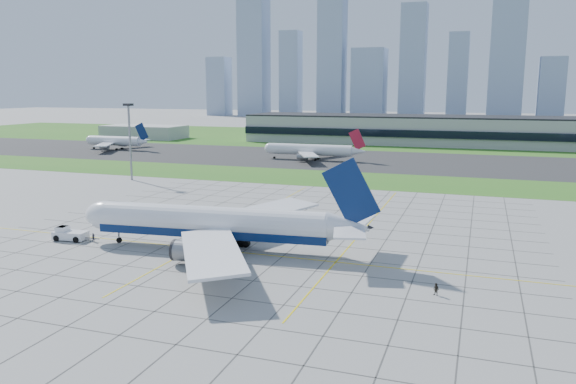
{
  "coord_description": "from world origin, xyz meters",
  "views": [
    {
      "loc": [
        41.13,
        -94.78,
        29.96
      ],
      "look_at": [
        -0.03,
        24.32,
        7.0
      ],
      "focal_mm": 35.0,
      "sensor_mm": 36.0,
      "label": 1
    }
  ],
  "objects_px": {
    "crew_near": "(93,238)",
    "crew_far": "(436,289)",
    "light_mast": "(130,132)",
    "distant_jet_0": "(116,141)",
    "airliner": "(214,224)",
    "pushback_tug": "(69,234)",
    "distant_jet_1": "(311,150)"
  },
  "relations": [
    {
      "from": "crew_near",
      "to": "crew_far",
      "type": "xyz_separation_m",
      "value": [
        67.3,
        -8.37,
        0.07
      ]
    },
    {
      "from": "crew_near",
      "to": "crew_far",
      "type": "distance_m",
      "value": 67.82
    },
    {
      "from": "light_mast",
      "to": "crew_far",
      "type": "xyz_separation_m",
      "value": [
        106.06,
        -78.08,
        -15.24
      ]
    },
    {
      "from": "crew_far",
      "to": "distant_jet_0",
      "type": "relative_size",
      "value": 0.04
    },
    {
      "from": "airliner",
      "to": "pushback_tug",
      "type": "xyz_separation_m",
      "value": [
        -31.03,
        -3.46,
        -3.82
      ]
    },
    {
      "from": "airliner",
      "to": "pushback_tug",
      "type": "distance_m",
      "value": 31.45
    },
    {
      "from": "crew_near",
      "to": "distant_jet_1",
      "type": "bearing_deg",
      "value": 18.27
    },
    {
      "from": "light_mast",
      "to": "distant_jet_0",
      "type": "bearing_deg",
      "value": 128.71
    },
    {
      "from": "crew_near",
      "to": "distant_jet_1",
      "type": "distance_m",
      "value": 141.93
    },
    {
      "from": "distant_jet_0",
      "to": "airliner",
      "type": "bearing_deg",
      "value": -48.83
    },
    {
      "from": "crew_near",
      "to": "distant_jet_0",
      "type": "height_order",
      "value": "distant_jet_0"
    },
    {
      "from": "crew_far",
      "to": "distant_jet_0",
      "type": "xyz_separation_m",
      "value": [
        -170.73,
        158.77,
        3.54
      ]
    },
    {
      "from": "pushback_tug",
      "to": "distant_jet_1",
      "type": "xyz_separation_m",
      "value": [
        8.46,
        142.31,
        3.27
      ]
    },
    {
      "from": "distant_jet_0",
      "to": "distant_jet_1",
      "type": "distance_m",
      "value": 106.66
    },
    {
      "from": "pushback_tug",
      "to": "crew_far",
      "type": "relative_size",
      "value": 5.27
    },
    {
      "from": "crew_near",
      "to": "crew_far",
      "type": "relative_size",
      "value": 0.92
    },
    {
      "from": "pushback_tug",
      "to": "crew_far",
      "type": "height_order",
      "value": "pushback_tug"
    },
    {
      "from": "pushback_tug",
      "to": "airliner",
      "type": "bearing_deg",
      "value": 0.86
    },
    {
      "from": "crew_near",
      "to": "distant_jet_0",
      "type": "relative_size",
      "value": 0.04
    },
    {
      "from": "distant_jet_1",
      "to": "crew_far",
      "type": "bearing_deg",
      "value": -66.79
    },
    {
      "from": "light_mast",
      "to": "airliner",
      "type": "height_order",
      "value": "light_mast"
    },
    {
      "from": "airliner",
      "to": "distant_jet_0",
      "type": "bearing_deg",
      "value": 125.66
    },
    {
      "from": "airliner",
      "to": "distant_jet_1",
      "type": "height_order",
      "value": "airliner"
    },
    {
      "from": "crew_far",
      "to": "light_mast",
      "type": "bearing_deg",
      "value": 173.15
    },
    {
      "from": "crew_near",
      "to": "light_mast",
      "type": "bearing_deg",
      "value": 48.52
    },
    {
      "from": "crew_near",
      "to": "distant_jet_1",
      "type": "xyz_separation_m",
      "value": [
        2.89,
        141.86,
        3.62
      ]
    },
    {
      "from": "airliner",
      "to": "crew_near",
      "type": "bearing_deg",
      "value": -178.76
    },
    {
      "from": "light_mast",
      "to": "distant_jet_0",
      "type": "relative_size",
      "value": 0.6
    },
    {
      "from": "pushback_tug",
      "to": "crew_far",
      "type": "distance_m",
      "value": 73.3
    },
    {
      "from": "light_mast",
      "to": "crew_far",
      "type": "relative_size",
      "value": 13.57
    },
    {
      "from": "distant_jet_0",
      "to": "light_mast",
      "type": "bearing_deg",
      "value": -51.29
    },
    {
      "from": "light_mast",
      "to": "crew_near",
      "type": "distance_m",
      "value": 81.22
    }
  ]
}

